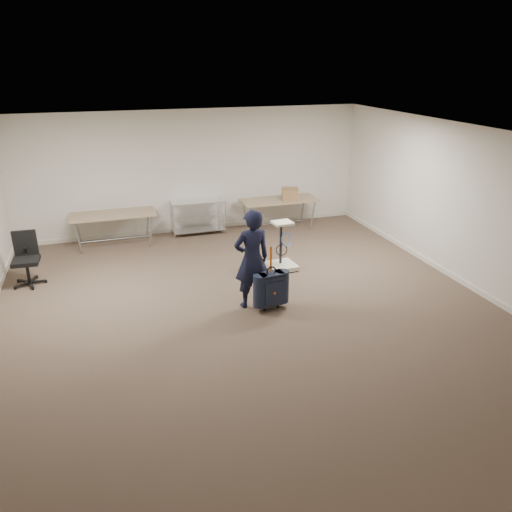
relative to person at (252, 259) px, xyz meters
name	(u,v)px	position (x,y,z in m)	size (l,w,h in m)	color
ground	(252,315)	(-0.10, -0.33, -0.83)	(9.00, 9.00, 0.00)	#4A372D
room_shell	(230,278)	(-0.10, 1.05, -0.78)	(8.00, 9.00, 9.00)	silver
folding_table_left	(113,216)	(-2.00, 3.62, -0.15)	(1.80, 0.75, 0.73)	#8C7356
folding_table_right	(279,202)	(1.80, 3.62, -0.15)	(1.80, 0.75, 0.73)	#8C7356
wire_shelf	(198,215)	(-0.10, 3.87, -0.39)	(1.22, 0.47, 0.80)	silver
person	(252,259)	(0.00, 0.00, 0.00)	(0.60, 0.40, 1.66)	black
suitcase	(271,289)	(0.25, -0.23, -0.46)	(0.42, 0.28, 1.09)	black
office_chair	(28,269)	(-3.60, 2.06, -0.54)	(0.58, 0.58, 0.96)	black
equipment_cart	(282,257)	(1.01, 1.29, -0.58)	(0.57, 0.57, 0.96)	silver
cardboard_box	(290,194)	(2.04, 3.52, 0.04)	(0.37, 0.28, 0.28)	brown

